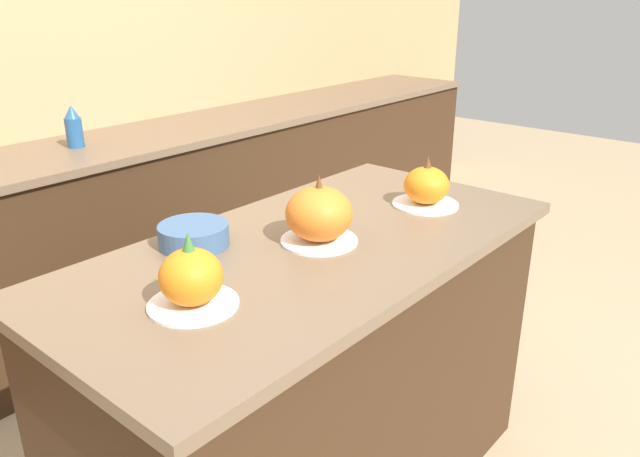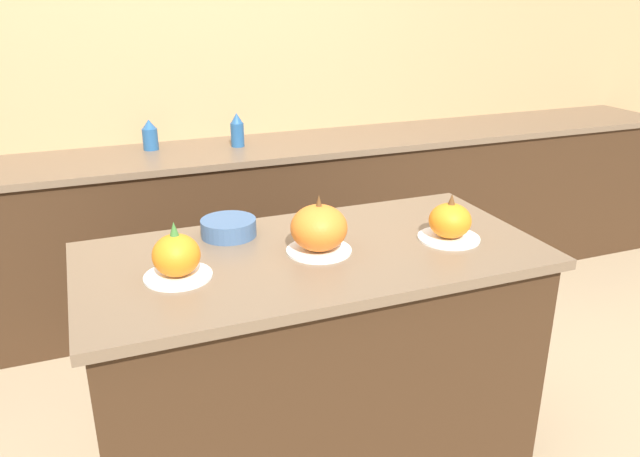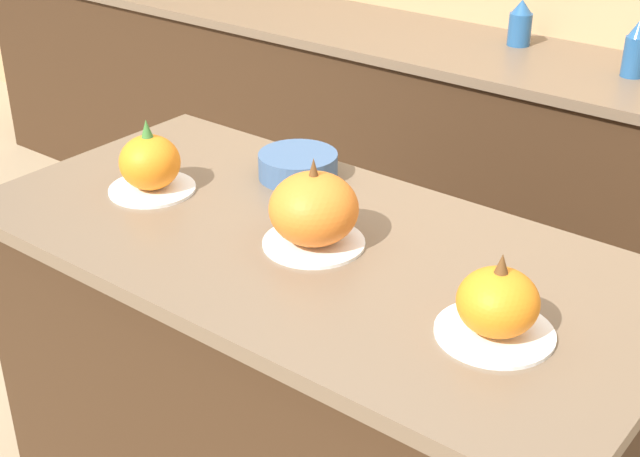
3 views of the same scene
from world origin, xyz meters
The scene contains 8 objects.
wall_back centered at (0.00, 1.81, 1.25)m, with size 8.00×0.06×2.50m.
kitchen_island centered at (0.00, 0.00, 0.46)m, with size 1.55×0.76×0.92m.
back_counter centered at (0.00, 1.48, 0.47)m, with size 6.00×0.60×0.93m.
pumpkin_cake_left centered at (-0.46, -0.04, 0.99)m, with size 0.21×0.21×0.18m.
pumpkin_cake_center centered at (0.02, -0.01, 1.00)m, with size 0.22×0.22×0.20m.
pumpkin_cake_right centered at (0.48, -0.07, 0.98)m, with size 0.22×0.22×0.17m.
bottle_tall centered at (0.13, 1.51, 1.02)m, with size 0.07×0.07×0.18m.
mixing_bowl centered at (-0.23, 0.24, 0.95)m, with size 0.20×0.20×0.06m.
Camera 1 is at (-1.22, -1.07, 1.61)m, focal length 35.00 mm.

